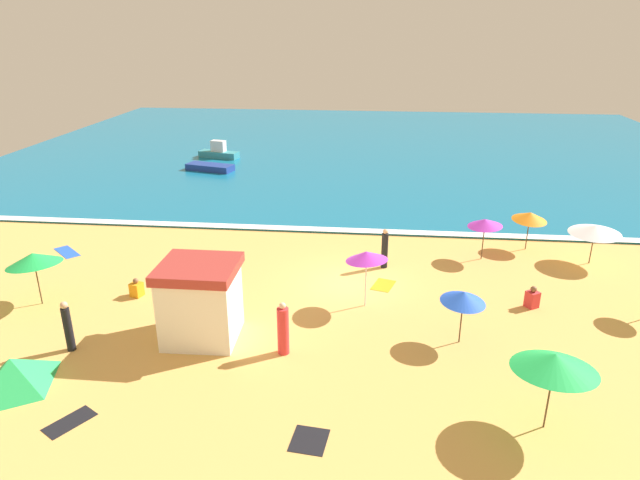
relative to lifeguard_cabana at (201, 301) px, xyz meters
name	(u,v)px	position (x,y,z in m)	size (l,w,h in m)	color
ground_plane	(348,283)	(4.88, 4.90, -1.43)	(60.00, 60.00, 0.00)	#E0A856
ocean_water	(366,147)	(4.88, 32.90, -1.38)	(60.00, 44.00, 0.10)	#146B93
wave_breaker_foam	(355,230)	(4.88, 11.20, -1.33)	(57.00, 0.70, 0.01)	white
lifeguard_cabana	(201,301)	(0.00, 0.00, 0.00)	(2.64, 2.51, 2.82)	white
beach_umbrella_0	(33,259)	(-7.13, 1.79, 0.50)	(2.97, 2.96, 2.29)	#4C3823
beach_umbrella_1	(485,223)	(10.98, 8.20, 0.38)	(2.07, 2.05, 2.05)	#4C3823
beach_umbrella_3	(530,216)	(13.35, 9.68, 0.27)	(2.18, 2.19, 1.99)	#4C3823
beach_umbrella_4	(464,297)	(8.99, 0.57, 0.32)	(2.20, 2.20, 2.01)	#4C3823
beach_umbrella_5	(595,229)	(15.88, 8.20, 0.24)	(3.17, 3.18, 1.92)	#4C3823
beach_umbrella_6	(367,256)	(5.64, 2.95, 0.69)	(2.29, 2.28, 2.38)	silver
beach_umbrella_7	(555,362)	(10.75, -3.68, 0.66)	(2.29, 2.32, 2.42)	#4C3823
beach_tent	(13,374)	(-4.81, -3.54, -0.90)	(2.48, 2.81, 1.07)	green
beachgoer_0	(385,249)	(6.40, 6.76, -0.54)	(0.33, 0.33, 1.85)	black
beachgoer_1	(283,330)	(3.00, -0.73, -0.55)	(0.50, 0.50, 1.90)	red
beachgoer_2	(68,327)	(-4.23, -1.29, -0.54)	(0.31, 0.31, 1.83)	black
beachgoer_3	(532,298)	(12.14, 3.50, -1.05)	(0.59, 0.59, 0.90)	red
beachgoer_5	(137,289)	(-3.64, 2.83, -1.11)	(0.54, 0.54, 0.78)	orange
beach_towel_0	(70,422)	(-2.37, -4.84, -1.43)	(1.28, 1.50, 0.01)	black
beach_towel_1	(67,252)	(-8.96, 6.98, -1.43)	(1.79, 1.69, 0.01)	blue
beach_towel_2	(383,285)	(6.37, 4.85, -1.43)	(1.13, 1.40, 0.01)	orange
beach_towel_3	(309,440)	(4.37, -4.88, -1.43)	(1.06, 1.16, 0.01)	black
small_boat_0	(219,152)	(-7.01, 27.38, -0.89)	(3.43, 1.76, 1.40)	teal
small_boat_1	(210,167)	(-6.52, 23.14, -1.10)	(3.75, 2.15, 0.47)	navy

